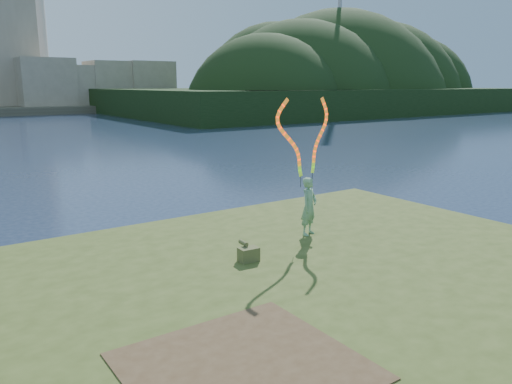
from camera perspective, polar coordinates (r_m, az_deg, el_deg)
ground at (r=11.41m, az=-0.97°, el=-12.52°), size 320.00×320.00×0.00m
grassy_knoll at (r=9.63m, az=6.92°, el=-15.31°), size 20.00×18.00×0.80m
dirt_patch at (r=7.60m, az=-1.39°, el=-19.25°), size 3.20×3.00×0.02m
wooded_hill at (r=94.82m, az=9.00°, el=9.30°), size 78.00×50.00×63.00m
woman_with_ribbons at (r=13.28m, az=6.03°, el=1.08°), size 1.91×0.74×3.95m
canvas_bag at (r=11.51m, az=-0.90°, el=-7.05°), size 0.47×0.54×0.43m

